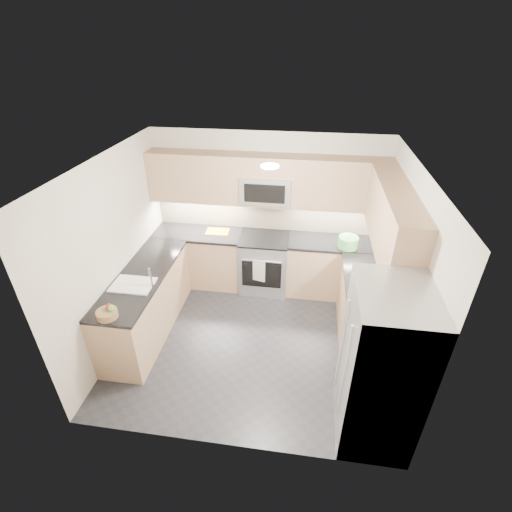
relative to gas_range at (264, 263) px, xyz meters
name	(u,v)px	position (x,y,z in m)	size (l,w,h in m)	color
floor	(252,338)	(0.00, -1.28, -0.46)	(3.60, 3.20, 0.00)	#27272C
ceiling	(251,164)	(0.00, -1.28, 2.04)	(3.60, 3.20, 0.02)	beige
wall_back	(267,211)	(0.00, 0.32, 0.79)	(3.60, 0.02, 2.50)	beige
wall_front	(224,360)	(0.00, -2.88, 0.79)	(3.60, 0.02, 2.50)	beige
wall_left	(115,253)	(-1.80, -1.28, 0.79)	(0.02, 3.20, 2.50)	beige
wall_right	(403,275)	(1.80, -1.28, 0.79)	(0.02, 3.20, 2.50)	beige
base_cab_back_left	(200,258)	(-1.09, 0.02, -0.01)	(1.42, 0.60, 0.90)	tan
base_cab_back_right	(331,268)	(1.09, 0.02, -0.01)	(1.42, 0.60, 0.90)	tan
base_cab_right	(365,317)	(1.50, -1.12, -0.01)	(0.60, 1.70, 0.90)	tan
base_cab_peninsula	(147,304)	(-1.50, -1.28, -0.01)	(0.60, 2.00, 0.90)	tan
countertop_back_left	(198,233)	(-1.09, 0.02, 0.47)	(1.42, 0.63, 0.04)	black
countertop_back_right	(335,243)	(1.09, 0.02, 0.47)	(1.42, 0.63, 0.04)	black
countertop_right	(371,288)	(1.50, -1.12, 0.47)	(0.63, 1.70, 0.04)	black
countertop_peninsula	(141,276)	(-1.50, -1.28, 0.47)	(0.63, 2.00, 0.04)	black
upper_cab_back	(266,180)	(0.00, 0.15, 1.37)	(3.60, 0.35, 0.75)	tan
upper_cab_right	(393,220)	(1.62, -1.00, 1.37)	(0.35, 1.95, 0.75)	tan
backsplash_back	(267,214)	(0.00, 0.32, 0.74)	(3.60, 0.01, 0.51)	#C2AC8C
backsplash_right	(395,259)	(1.80, -0.82, 0.74)	(0.01, 2.30, 0.51)	#C2AC8C
gas_range	(264,263)	(0.00, 0.00, 0.00)	(0.76, 0.65, 0.91)	#94969B
range_cooktop	(264,239)	(0.00, 0.00, 0.46)	(0.76, 0.65, 0.03)	black
oven_door_glass	(261,275)	(0.00, -0.33, -0.01)	(0.62, 0.02, 0.45)	black
oven_handle	(261,261)	(0.00, -0.35, 0.26)	(0.02, 0.02, 0.60)	#B2B5BA
microwave	(266,189)	(0.00, 0.12, 1.24)	(0.76, 0.40, 0.40)	#9D9FA5
microwave_door	(264,194)	(0.00, -0.08, 1.24)	(0.60, 0.01, 0.28)	black
refrigerator	(381,367)	(1.45, -2.43, 0.45)	(0.70, 0.90, 1.80)	#A2A6AA
fridge_handle_left	(344,374)	(1.08, -2.61, 0.49)	(0.02, 0.02, 1.20)	#B2B5BA
fridge_handle_right	(342,346)	(1.08, -2.25, 0.49)	(0.02, 0.02, 1.20)	#B2B5BA
sink_basin	(134,289)	(-1.50, -1.53, 0.42)	(0.52, 0.38, 0.16)	white
faucet	(151,278)	(-1.24, -1.53, 0.62)	(0.03, 0.03, 0.28)	silver
utensil_bowl	(348,242)	(1.27, -0.12, 0.57)	(0.30, 0.30, 0.17)	#4A9E44
cutting_board	(218,231)	(-0.78, 0.08, 0.49)	(0.36, 0.25, 0.01)	orange
fruit_basket	(107,314)	(-1.52, -2.15, 0.53)	(0.24, 0.24, 0.09)	#976F46
fruit_apple	(109,306)	(-1.51, -2.10, 0.60)	(0.07, 0.07, 0.07)	#AE1319
fruit_pear	(111,308)	(-1.47, -2.13, 0.60)	(0.07, 0.07, 0.07)	#599F44
dish_towel_check	(259,271)	(-0.04, -0.37, 0.10)	(0.20, 0.02, 0.37)	silver
fruit_orange	(110,308)	(-1.48, -2.13, 0.60)	(0.06, 0.06, 0.06)	#E14A19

